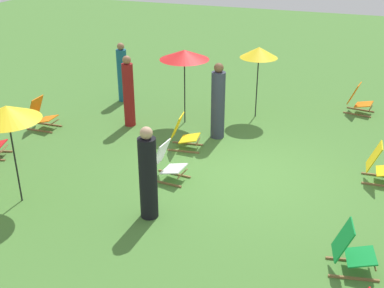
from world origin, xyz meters
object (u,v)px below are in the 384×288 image
at_px(deckchair_2, 41,115).
at_px(umbrella_0, 184,55).
at_px(deckchair_7, 359,100).
at_px(umbrella_1, 259,53).
at_px(deckchair_3, 380,165).
at_px(deckchair_4, 183,134).
at_px(deckchair_6, 351,250).
at_px(umbrella_2, 7,113).
at_px(person_1, 148,176).
at_px(deckchair_0, 167,163).
at_px(person_2, 218,103).
at_px(person_0, 129,93).
at_px(person_3, 122,74).

relative_size(deckchair_2, umbrella_0, 0.42).
distance_m(deckchair_7, umbrella_1, 3.24).
xyz_separation_m(deckchair_3, deckchair_4, (0.13, 4.38, 0.00)).
xyz_separation_m(deckchair_6, umbrella_2, (-0.01, 6.11, 1.46)).
height_order(deckchair_2, person_1, person_1).
bearing_deg(deckchair_7, umbrella_1, 125.00).
bearing_deg(deckchair_7, deckchair_3, -161.79).
xyz_separation_m(deckchair_4, deckchair_7, (3.80, -3.79, 0.00)).
xyz_separation_m(deckchair_0, person_1, (-1.41, -0.22, 0.47)).
relative_size(umbrella_1, person_2, 1.02).
bearing_deg(deckchair_6, person_0, 44.19).
distance_m(deckchair_0, person_2, 2.49).
distance_m(deckchair_2, person_3, 2.82).
xyz_separation_m(deckchair_7, person_0, (-2.95, 5.60, 0.53)).
xyz_separation_m(person_1, person_2, (3.81, -0.14, 0.05)).
bearing_deg(umbrella_1, deckchair_6, -154.10).
distance_m(deckchair_4, person_1, 2.99).
height_order(deckchair_2, deckchair_7, same).
distance_m(deckchair_7, person_2, 4.37).
relative_size(deckchair_2, deckchair_7, 1.00).
bearing_deg(umbrella_2, deckchair_7, -39.94).
height_order(deckchair_3, umbrella_1, umbrella_1).
bearing_deg(umbrella_2, umbrella_0, -18.59).
xyz_separation_m(umbrella_2, person_3, (5.75, 0.70, -1.00)).
distance_m(person_1, person_2, 3.81).
height_order(deckchair_0, person_3, person_3).
bearing_deg(umbrella_1, deckchair_3, -129.70).
relative_size(deckchair_7, umbrella_2, 0.42).
height_order(deckchair_4, person_2, person_2).
height_order(deckchair_0, umbrella_2, umbrella_2).
bearing_deg(person_3, deckchair_3, 15.80).
xyz_separation_m(deckchair_2, person_2, (0.99, -4.45, 0.53)).
height_order(deckchair_0, deckchair_3, same).
bearing_deg(umbrella_2, umbrella_1, -29.49).
height_order(deckchair_3, person_1, person_1).
bearing_deg(person_3, deckchair_6, -4.46).
distance_m(umbrella_0, umbrella_2, 5.04).
bearing_deg(umbrella_0, umbrella_2, 161.41).
relative_size(deckchair_0, deckchair_4, 1.00).
bearing_deg(umbrella_0, person_0, 117.30).
distance_m(deckchair_0, deckchair_4, 1.53).
height_order(person_0, person_2, person_2).
bearing_deg(person_0, person_1, 142.10).
height_order(umbrella_2, person_1, umbrella_2).
height_order(deckchair_4, deckchair_7, same).
distance_m(deckchair_7, person_1, 7.53).
xyz_separation_m(deckchair_3, deckchair_7, (3.92, 0.60, 0.00)).
distance_m(deckchair_6, umbrella_1, 6.61).
distance_m(deckchair_2, person_0, 2.33).
height_order(umbrella_1, person_1, umbrella_1).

